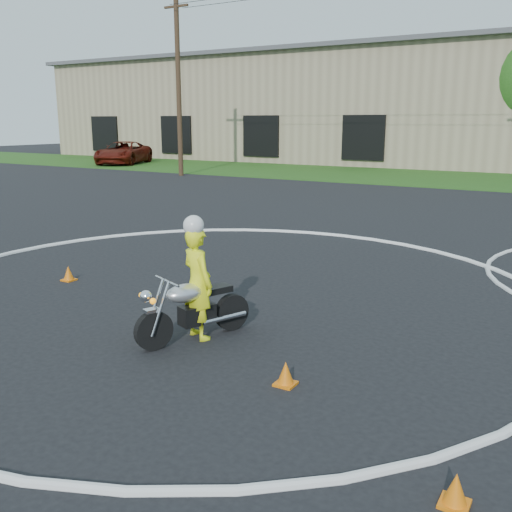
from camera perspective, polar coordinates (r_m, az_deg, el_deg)
The scene contains 7 objects.
ground at distance 8.59m, azimuth -15.34°, elevation -8.35°, with size 120.00×120.00×0.00m, color black.
grass_strip at distance 33.12m, azimuth 20.65°, elevation 7.15°, with size 120.00×10.00×0.02m, color #1E4714.
course_markings at distance 10.93m, azimuth 9.74°, elevation -3.32°, with size 19.05×19.05×0.12m.
primary_motorcycle at distance 8.28m, azimuth -6.41°, elevation -5.25°, with size 0.95×1.77×0.98m.
rider_primary_grp at distance 8.26m, azimuth -5.87°, elevation -2.37°, with size 0.71×0.60×1.82m.
pickup_grp at distance 43.71m, azimuth -13.13°, elevation 10.02°, with size 4.73×6.48×1.64m.
warehouse at distance 51.34m, azimuth 3.21°, elevation 14.52°, with size 41.00×17.00×8.30m.
Camera 1 is at (5.87, -5.45, 3.11)m, focal length 40.00 mm.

